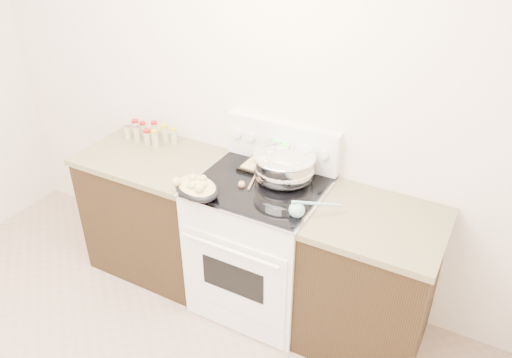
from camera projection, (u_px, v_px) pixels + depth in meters
The scene contains 9 objects.
counter_left at pixel (159, 211), 3.58m from camera, with size 0.93×0.67×0.92m.
counter_right at pixel (369, 283), 2.95m from camera, with size 0.73×0.67×0.92m.
kitchen_range at pixel (260, 242), 3.23m from camera, with size 0.78×0.73×1.22m.
mixing_bowl at pixel (284, 168), 2.98m from camera, with size 0.45×0.45×0.22m.
roasting_pan at pixel (196, 187), 2.86m from camera, with size 0.38×0.33×0.11m.
baking_sheet at pixel (274, 167), 3.12m from camera, with size 0.40×0.28×0.06m.
wooden_spoon at pixel (246, 182), 2.98m from camera, with size 0.09×0.26×0.04m.
blue_ladle at pixel (299, 209), 2.69m from camera, with size 0.24×0.21×0.11m.
spice_jars at pixel (149, 133), 3.50m from camera, with size 0.39×0.15×0.13m.
Camera 1 is at (1.54, -0.83, 2.51)m, focal length 35.00 mm.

